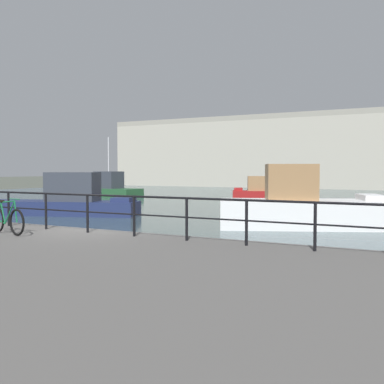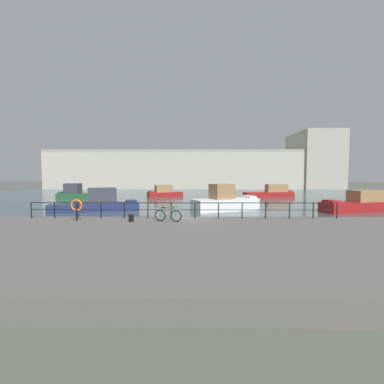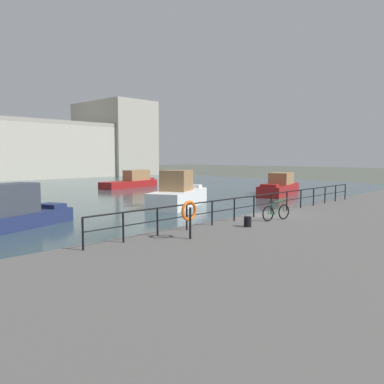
{
  "view_description": "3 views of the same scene",
  "coord_description": "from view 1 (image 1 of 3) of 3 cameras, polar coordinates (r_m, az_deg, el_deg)",
  "views": [
    {
      "loc": [
        9.52,
        -11.1,
        2.54
      ],
      "look_at": [
        0.21,
        5.71,
        1.62
      ],
      "focal_mm": 45.47,
      "sensor_mm": 36.0,
      "label": 1
    },
    {
      "loc": [
        0.49,
        -19.58,
        3.74
      ],
      "look_at": [
        0.19,
        5.77,
        2.13
      ],
      "focal_mm": 26.36,
      "sensor_mm": 36.0,
      "label": 2
    },
    {
      "loc": [
        -17.33,
        -11.8,
        3.75
      ],
      "look_at": [
        0.13,
        4.6,
        1.6
      ],
      "focal_mm": 37.19,
      "sensor_mm": 36.0,
      "label": 3
    }
  ],
  "objects": [
    {
      "name": "moored_harbor_tender",
      "position": [
        21.23,
        12.49,
        -1.67
      ],
      "size": [
        7.21,
        5.02,
        2.73
      ],
      "rotation": [
        0.0,
        0.0,
        0.43
      ],
      "color": "white",
      "rests_on": "water_basin"
    },
    {
      "name": "moored_blue_motorboat",
      "position": [
        44.73,
        -9.5,
        0.5
      ],
      "size": [
        5.42,
        2.77,
        5.42
      ],
      "rotation": [
        0.0,
        0.0,
        3.08
      ],
      "color": "#23512D",
      "rests_on": "water_basin"
    },
    {
      "name": "quay_railing",
      "position": [
        14.33,
        -14.56,
        -1.5
      ],
      "size": [
        20.69,
        0.07,
        1.08
      ],
      "color": "black",
      "rests_on": "quay_promenade"
    },
    {
      "name": "water_basin",
      "position": [
        42.46,
        15.97,
        -0.81
      ],
      "size": [
        80.0,
        60.0,
        0.01
      ],
      "primitive_type": "cube",
      "color": "#33474C",
      "rests_on": "ground_plane"
    },
    {
      "name": "ground_plane",
      "position": [
        14.85,
        -11.55,
        -7.18
      ],
      "size": [
        240.0,
        240.0,
        0.0
      ],
      "primitive_type": "plane",
      "color": "#4C5147"
    },
    {
      "name": "parked_bicycle",
      "position": [
        14.11,
        -20.9,
        -3.07
      ],
      "size": [
        1.74,
        0.42,
        0.98
      ],
      "rotation": [
        0.0,
        0.0,
        -0.21
      ],
      "color": "black",
      "rests_on": "quay_promenade"
    },
    {
      "name": "moored_red_daysailer",
      "position": [
        27.46,
        -14.67,
        -1.05
      ],
      "size": [
        8.84,
        4.66,
        2.35
      ],
      "rotation": [
        0.0,
        0.0,
        0.33
      ],
      "color": "navy",
      "rests_on": "water_basin"
    },
    {
      "name": "moored_white_yacht",
      "position": [
        40.97,
        8.66,
        0.16
      ],
      "size": [
        6.04,
        4.05,
        1.93
      ],
      "rotation": [
        0.0,
        0.0,
        3.57
      ],
      "color": "maroon",
      "rests_on": "water_basin"
    }
  ]
}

